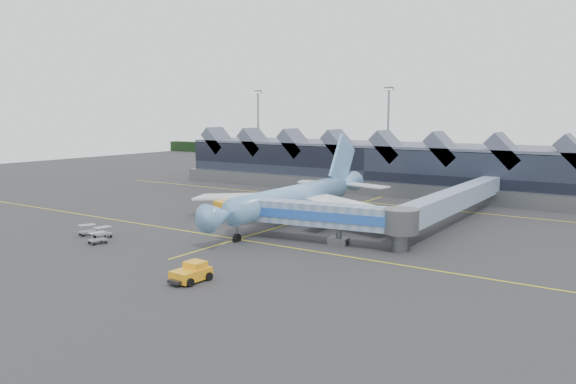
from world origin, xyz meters
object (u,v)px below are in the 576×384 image
Objects in this scene: jet_bridge at (331,216)px; fuel_truck at (245,206)px; main_airliner at (297,197)px; pushback_tug at (191,273)px.

jet_bridge is 20.84m from fuel_truck.
main_airliner is 8.85m from fuel_truck.
fuel_truck is 32.76m from pushback_tug.
main_airliner is 31.12m from pushback_tug.
pushback_tug is (-3.33, -20.83, -2.58)m from jet_bridge.
main_airliner reaches higher than jet_bridge.
jet_bridge is 2.54× the size of fuel_truck.
pushback_tug is at bearing -37.22° from fuel_truck.
jet_bridge is at bearing -42.78° from main_airliner.
main_airliner is at bearing 106.79° from pushback_tug.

